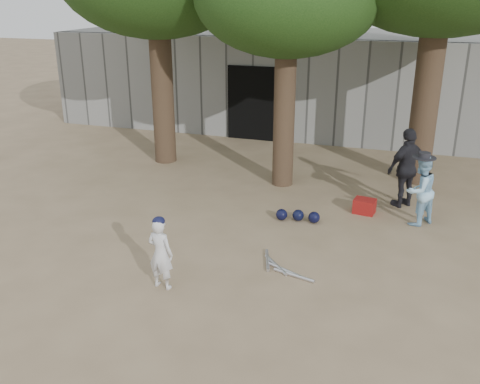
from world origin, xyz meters
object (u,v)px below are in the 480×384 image
(spectator_dark, at_px, (407,168))
(red_bag, at_px, (364,206))
(boy_player, at_px, (161,254))
(spectator_blue, at_px, (420,191))

(spectator_dark, relative_size, red_bag, 4.00)
(boy_player, xyz_separation_m, spectator_dark, (3.40, 4.60, 0.27))
(boy_player, height_order, spectator_dark, spectator_dark)
(spectator_blue, bearing_deg, spectator_dark, -120.13)
(boy_player, relative_size, spectator_dark, 0.68)
(boy_player, height_order, red_bag, boy_player)
(spectator_blue, distance_m, spectator_dark, 0.94)
(boy_player, distance_m, spectator_blue, 5.23)
(spectator_dark, xyz_separation_m, red_bag, (-0.74, -0.66, -0.69))
(spectator_dark, height_order, red_bag, spectator_dark)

